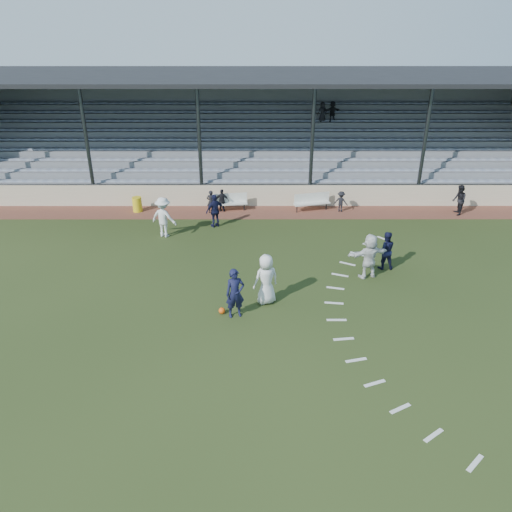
{
  "coord_description": "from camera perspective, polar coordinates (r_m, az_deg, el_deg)",
  "views": [
    {
      "loc": [
        -0.02,
        -14.81,
        9.82
      ],
      "look_at": [
        0.0,
        2.5,
        1.3
      ],
      "focal_mm": 35.0,
      "sensor_mm": 36.0,
      "label": 1
    }
  ],
  "objects": [
    {
      "name": "player_white_lead",
      "position": [
        18.32,
        1.16,
        -2.68
      ],
      "size": [
        1.12,
        0.96,
        1.95
      ],
      "primitive_type": "imported",
      "rotation": [
        0.0,
        0.0,
        3.56
      ],
      "color": "silver",
      "rests_on": "ground"
    },
    {
      "name": "retaining_wall",
      "position": [
        27.93,
        -0.02,
        6.93
      ],
      "size": [
        34.0,
        0.18,
        1.2
      ],
      "primitive_type": "cube",
      "color": "beige",
      "rests_on": "ground"
    },
    {
      "name": "penalty_arc",
      "position": [
        18.24,
        13.17,
        -7.13
      ],
      "size": [
        3.89,
        14.63,
        0.01
      ],
      "color": "silver",
      "rests_on": "ground"
    },
    {
      "name": "player_navy_wing",
      "position": [
        25.11,
        -4.69,
        5.18
      ],
      "size": [
        1.06,
        0.87,
        1.7
      ],
      "primitive_type": "imported",
      "rotation": [
        0.0,
        0.0,
        3.69
      ],
      "color": "#131534",
      "rests_on": "ground"
    },
    {
      "name": "bench_left",
      "position": [
        27.23,
        -3.14,
        6.34
      ],
      "size": [
        2.04,
        0.75,
        0.95
      ],
      "rotation": [
        0.0,
        0.0,
        0.15
      ],
      "color": "silver",
      "rests_on": "cinder_track"
    },
    {
      "name": "ground",
      "position": [
        17.77,
        0.01,
        -7.34
      ],
      "size": [
        90.0,
        90.0,
        0.0
      ],
      "primitive_type": "plane",
      "color": "#253314",
      "rests_on": "ground"
    },
    {
      "name": "sub_left_near",
      "position": [
        26.99,
        -5.17,
        6.22
      ],
      "size": [
        0.49,
        0.36,
        1.24
      ],
      "primitive_type": "imported",
      "rotation": [
        0.0,
        0.0,
        3.3
      ],
      "color": "black",
      "rests_on": "cinder_track"
    },
    {
      "name": "grandstand",
      "position": [
        31.99,
        -0.02,
        12.43
      ],
      "size": [
        34.6,
        9.0,
        6.61
      ],
      "color": "gray",
      "rests_on": "ground"
    },
    {
      "name": "player_white_back",
      "position": [
        20.61,
        12.82,
        -0.01
      ],
      "size": [
        1.84,
        1.05,
        1.89
      ],
      "primitive_type": "imported",
      "rotation": [
        0.0,
        0.0,
        3.44
      ],
      "color": "silver",
      "rests_on": "ground"
    },
    {
      "name": "official",
      "position": [
        28.65,
        22.19,
        5.93
      ],
      "size": [
        0.67,
        0.83,
        1.61
      ],
      "primitive_type": "imported",
      "rotation": [
        0.0,
        0.0,
        4.63
      ],
      "color": "black",
      "rests_on": "cinder_track"
    },
    {
      "name": "sub_left_far",
      "position": [
        27.09,
        -3.88,
        6.35
      ],
      "size": [
        0.77,
        0.4,
        1.25
      ],
      "primitive_type": "imported",
      "rotation": [
        0.0,
        0.0,
        3.0
      ],
      "color": "black",
      "rests_on": "cinder_track"
    },
    {
      "name": "football",
      "position": [
        18.12,
        -3.92,
        -6.25
      ],
      "size": [
        0.23,
        0.23,
        0.23
      ],
      "primitive_type": "sphere",
      "color": "#E8500D",
      "rests_on": "ground"
    },
    {
      "name": "player_navy_lead",
      "position": [
        17.54,
        -2.4,
        -4.29
      ],
      "size": [
        0.77,
        0.61,
        1.85
      ],
      "primitive_type": "imported",
      "rotation": [
        0.0,
        0.0,
        0.27
      ],
      "color": "#131534",
      "rests_on": "ground"
    },
    {
      "name": "player_white_wing",
      "position": [
        24.26,
        -10.52,
        4.38
      ],
      "size": [
        1.45,
        1.14,
        1.97
      ],
      "primitive_type": "imported",
      "rotation": [
        0.0,
        0.0,
        2.77
      ],
      "color": "silver",
      "rests_on": "ground"
    },
    {
      "name": "trash_bin",
      "position": [
        27.87,
        -13.42,
        5.77
      ],
      "size": [
        0.5,
        0.5,
        0.8
      ],
      "primitive_type": "cylinder",
      "color": "gold",
      "rests_on": "cinder_track"
    },
    {
      "name": "sub_right",
      "position": [
        27.45,
        9.68,
        6.16
      ],
      "size": [
        0.84,
        0.68,
        1.13
      ],
      "primitive_type": "imported",
      "rotation": [
        0.0,
        0.0,
        2.73
      ],
      "color": "black",
      "rests_on": "cinder_track"
    },
    {
      "name": "bench_right",
      "position": [
        27.4,
        6.4,
        6.34
      ],
      "size": [
        2.04,
        0.94,
        0.95
      ],
      "rotation": [
        0.0,
        0.0,
        0.25
      ],
      "color": "silver",
      "rests_on": "cinder_track"
    },
    {
      "name": "cinder_track",
      "position": [
        27.15,
        -0.02,
        5.02
      ],
      "size": [
        34.0,
        2.0,
        0.02
      ],
      "primitive_type": "cube",
      "color": "brown",
      "rests_on": "ground"
    },
    {
      "name": "player_navy_mid",
      "position": [
        21.53,
        14.55,
        0.63
      ],
      "size": [
        0.82,
        0.65,
        1.66
      ],
      "primitive_type": "imported",
      "rotation": [
        0.0,
        0.0,
        3.12
      ],
      "color": "#131534",
      "rests_on": "ground"
    }
  ]
}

